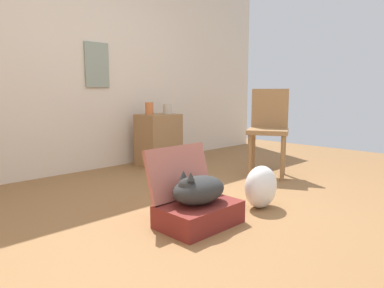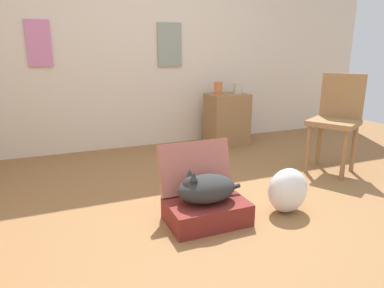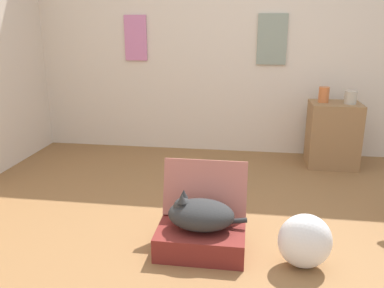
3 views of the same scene
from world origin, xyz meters
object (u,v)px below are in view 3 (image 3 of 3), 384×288
object	(u,v)px
suitcase_base	(201,240)
cat	(200,214)
side_table	(333,135)
vase_tall	(324,95)
plastic_bag_white	(305,241)
vase_short	(351,97)

from	to	relation	value
suitcase_base	cat	xyz separation A→B (m)	(-0.01, 0.00, 0.18)
suitcase_base	side_table	world-z (taller)	side_table
suitcase_base	vase_tall	size ratio (longest dim) A/B	3.66
vase_tall	suitcase_base	bearing A→B (deg)	-118.61
plastic_bag_white	side_table	distance (m)	1.97
suitcase_base	vase_short	distance (m)	2.26
cat	side_table	xyz separation A→B (m)	(1.13, 1.81, 0.07)
plastic_bag_white	vase_tall	world-z (taller)	vase_tall
suitcase_base	vase_tall	bearing A→B (deg)	61.39
vase_tall	plastic_bag_white	bearing A→B (deg)	-100.95
suitcase_base	plastic_bag_white	xyz separation A→B (m)	(0.63, -0.08, 0.09)
plastic_bag_white	vase_short	bearing A→B (deg)	71.67
cat	plastic_bag_white	world-z (taller)	cat
cat	side_table	bearing A→B (deg)	58.03
suitcase_base	cat	bearing A→B (deg)	177.78
cat	suitcase_base	bearing A→B (deg)	-2.22
vase_short	plastic_bag_white	bearing A→B (deg)	-108.33
cat	vase_short	world-z (taller)	vase_short
plastic_bag_white	side_table	xyz separation A→B (m)	(0.49, 1.90, 0.16)
vase_short	cat	bearing A→B (deg)	-125.26
plastic_bag_white	vase_short	xyz separation A→B (m)	(0.62, 1.86, 0.55)
plastic_bag_white	vase_short	world-z (taller)	vase_short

